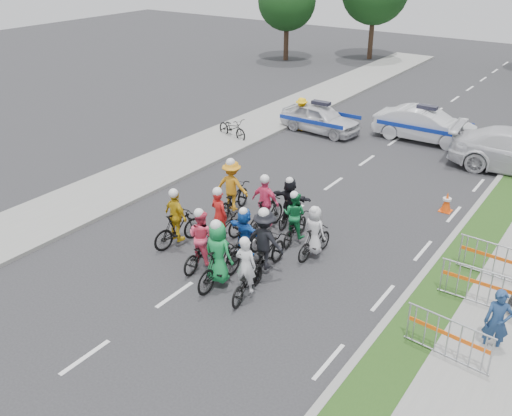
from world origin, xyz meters
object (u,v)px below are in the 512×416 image
Objects in this scene: rider_4 at (265,248)px; barrier_1 at (479,288)px; rider_2 at (202,245)px; marshal_hiviz at (301,114)px; tree_0 at (287,1)px; rider_7 at (314,237)px; rider_3 at (177,223)px; police_car_1 at (425,125)px; rider_6 at (220,226)px; rider_5 at (245,237)px; spectator_0 at (497,322)px; rider_0 at (247,276)px; rider_8 at (295,222)px; cone_0 at (447,202)px; rider_9 at (266,209)px; barrier_2 at (494,262)px; rider_10 at (233,193)px; parked_bike at (232,128)px; rider_11 at (290,204)px; barrier_0 at (447,340)px; police_car_0 at (320,118)px.

rider_4 reaches higher than barrier_1.
rider_2 reaches higher than marshal_hiviz.
rider_7 is at bearing -56.43° from tree_0.
rider_3 reaches higher than police_car_1.
rider_2 is 0.93× the size of rider_6.
rider_5 is at bearing -21.07° from rider_4.
spectator_0 is at bearing -167.05° from rider_3.
rider_0 reaches higher than spectator_0.
rider_8 reaches higher than cone_0.
police_car_1 is (0.59, 13.27, 0.03)m from rider_5.
barrier_2 is at bearing -169.52° from rider_9.
rider_0 is 0.88× the size of rider_10.
rider_6 is 11.78m from marshal_hiviz.
rider_2 is 3.27m from rider_7.
parked_bike is (-4.76, 6.34, -0.29)m from rider_10.
parked_bike is (-4.67, 9.01, -0.24)m from rider_3.
rider_8 is at bearing 124.16° from rider_11.
barrier_0 is at bearing 179.24° from rider_6.
rider_3 is 0.95× the size of barrier_2.
rider_0 is at bearing -153.39° from police_car_0.
police_car_1 is 15.42m from barrier_0.
rider_9 is 0.89m from rider_11.
rider_5 is 2.61m from rider_11.
marshal_hiviz is 3.52m from parked_bike.
rider_3 is 1.02× the size of parked_bike.
rider_3 is 2.72× the size of cone_0.
rider_5 is 1.01× the size of rider_7.
rider_2 is 0.95× the size of rider_9.
rider_6 reaches higher than rider_11.
rider_4 is at bearing -149.04° from barrier_2.
marshal_hiviz is 0.85× the size of parked_bike.
barrier_2 is (5.36, 3.22, -0.22)m from rider_4.
rider_2 is 1.15× the size of spectator_0.
rider_6 is at bearing -134.74° from rider_3.
rider_7 is at bearing -178.21° from barrier_1.
rider_11 is 10.68m from police_car_1.
rider_3 is 0.42× the size of police_car_1.
rider_7 reaches higher than cone_0.
rider_2 is 7.01m from barrier_0.
rider_0 is 0.92× the size of barrier_0.
tree_0 reaches higher than rider_8.
rider_10 is 2.05m from rider_11.
rider_0 is 4.30m from rider_11.
rider_2 reaches higher than barrier_2.
cone_0 is at bearing 97.90° from spectator_0.
rider_5 is at bearing -60.37° from tree_0.
rider_4 is at bearing -124.30° from parked_bike.
cone_0 is 0.37× the size of parked_bike.
rider_3 is 3.58m from rider_8.
rider_7 is at bearing -176.86° from police_car_1.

